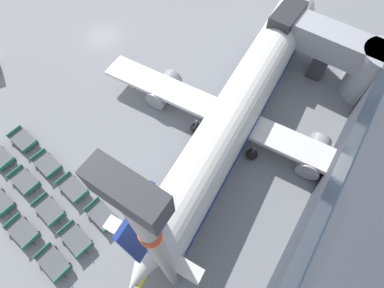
{
  "coord_description": "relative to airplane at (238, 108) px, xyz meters",
  "views": [
    {
      "loc": [
        26.05,
        -19.26,
        26.18
      ],
      "look_at": [
        18.34,
        -7.5,
        1.33
      ],
      "focal_mm": 28.0,
      "sensor_mm": 36.0,
      "label": 1
    }
  ],
  "objects": [
    {
      "name": "baggage_dolly_row_mid_b_col_a",
      "position": [
        -16.58,
        -13.46,
        -2.37
      ],
      "size": [
        3.57,
        1.95,
        0.92
      ],
      "color": "#515459",
      "rests_on": "ground_plane"
    },
    {
      "name": "apron_light_mast",
      "position": [
        3.31,
        -15.67,
        8.43
      ],
      "size": [
        2.0,
        0.79,
        20.5
      ],
      "color": "#ADA89E",
      "rests_on": "ground_plane"
    },
    {
      "name": "baggage_dolly_row_mid_a_col_a",
      "position": [
        -16.93,
        -16.03,
        -2.37
      ],
      "size": [
        3.56,
        1.91,
        0.92
      ],
      "color": "#515459",
      "rests_on": "ground_plane"
    },
    {
      "name": "baggage_dolly_row_mid_b_col_d",
      "position": [
        -4.93,
        -14.9,
        -2.37
      ],
      "size": [
        3.59,
        2.06,
        0.92
      ],
      "color": "#515459",
      "rests_on": "ground_plane"
    },
    {
      "name": "baggage_dolly_row_mid_a_col_c",
      "position": [
        -9.11,
        -17.1,
        -2.37
      ],
      "size": [
        3.59,
        2.06,
        0.92
      ],
      "color": "#515459",
      "rests_on": "ground_plane"
    },
    {
      "name": "ground_plane",
      "position": [
        -20.31,
        2.45,
        -2.85
      ],
      "size": [
        500.0,
        500.0,
        0.0
      ],
      "primitive_type": "plane",
      "color": "gray"
    },
    {
      "name": "baggage_dolly_row_mid_a_col_b",
      "position": [
        -13.04,
        -16.4,
        -2.37
      ],
      "size": [
        3.58,
        1.98,
        0.92
      ],
      "color": "#515459",
      "rests_on": "ground_plane"
    },
    {
      "name": "baggage_dolly_row_mid_a_col_d",
      "position": [
        -5.38,
        -17.63,
        -2.37
      ],
      "size": [
        3.59,
        2.12,
        0.92
      ],
      "color": "#515459",
      "rests_on": "ground_plane"
    },
    {
      "name": "jet_bridge",
      "position": [
        6.21,
        11.63,
        0.65
      ],
      "size": [
        14.17,
        4.99,
        5.99
      ],
      "color": "#A8AAB2",
      "rests_on": "ground_plane"
    },
    {
      "name": "stand_guidance_stripe",
      "position": [
        0.48,
        -7.52,
        -2.84
      ],
      "size": [
        1.81,
        20.96,
        0.01
      ],
      "color": "yellow",
      "rests_on": "ground_plane"
    },
    {
      "name": "airplane",
      "position": [
        0.0,
        0.0,
        0.0
      ],
      "size": [
        29.12,
        36.91,
        12.22
      ],
      "color": "white",
      "rests_on": "ground_plane"
    },
    {
      "name": "baggage_dolly_row_mid_b_col_b",
      "position": [
        -12.59,
        -14.04,
        -2.37
      ],
      "size": [
        3.59,
        2.06,
        0.92
      ],
      "color": "#515459",
      "rests_on": "ground_plane"
    },
    {
      "name": "baggage_dolly_row_mid_b_col_c",
      "position": [
        -8.81,
        -14.47,
        -2.37
      ],
      "size": [
        3.59,
        2.06,
        0.92
      ],
      "color": "#515459",
      "rests_on": "ground_plane"
    },
    {
      "name": "baggage_dolly_row_near_col_c",
      "position": [
        -9.6,
        -19.65,
        -2.37
      ],
      "size": [
        3.57,
        1.94,
        0.92
      ],
      "color": "#515459",
      "rests_on": "ground_plane"
    },
    {
      "name": "baggage_dolly_row_near_col_d",
      "position": [
        -5.59,
        -19.98,
        -2.37
      ],
      "size": [
        3.58,
        2.02,
        0.92
      ],
      "color": "#515459",
      "rests_on": "ground_plane"
    }
  ]
}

